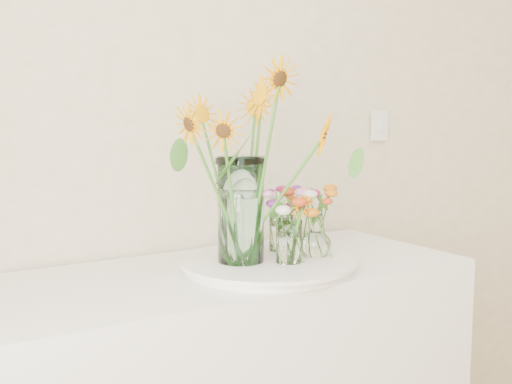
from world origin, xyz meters
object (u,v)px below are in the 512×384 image
at_px(small_vase_a, 289,242).
at_px(mason_jar, 241,210).
at_px(small_vase_c, 281,231).
at_px(small_vase_b, 316,235).
at_px(tray, 268,265).

bearing_deg(small_vase_a, mason_jar, 143.81).
distance_m(mason_jar, small_vase_c, 0.21).
bearing_deg(small_vase_a, small_vase_b, 13.26).
height_order(small_vase_b, small_vase_c, small_vase_b).
height_order(tray, small_vase_a, small_vase_a).
bearing_deg(mason_jar, tray, -15.58).
bearing_deg(tray, small_vase_c, 38.87).
relative_size(mason_jar, small_vase_a, 2.40).
xyz_separation_m(mason_jar, small_vase_a, (0.11, -0.08, -0.09)).
distance_m(small_vase_b, small_vase_c, 0.12).
height_order(mason_jar, small_vase_c, mason_jar).
relative_size(small_vase_b, small_vase_c, 1.01).
height_order(mason_jar, small_vase_a, mason_jar).
bearing_deg(small_vase_c, small_vase_b, -68.56).
height_order(mason_jar, small_vase_b, mason_jar).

